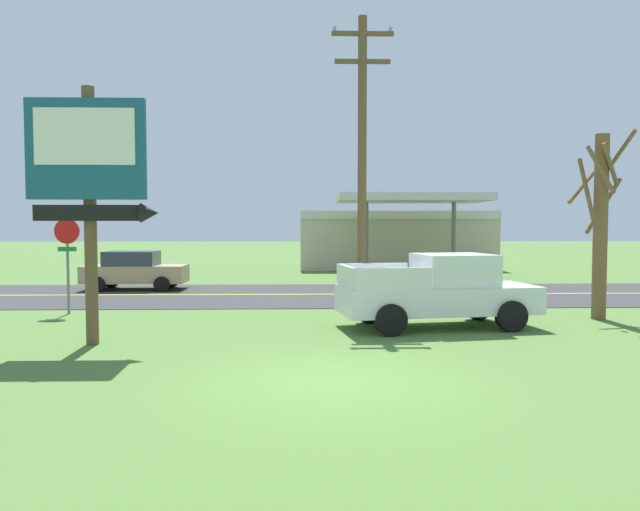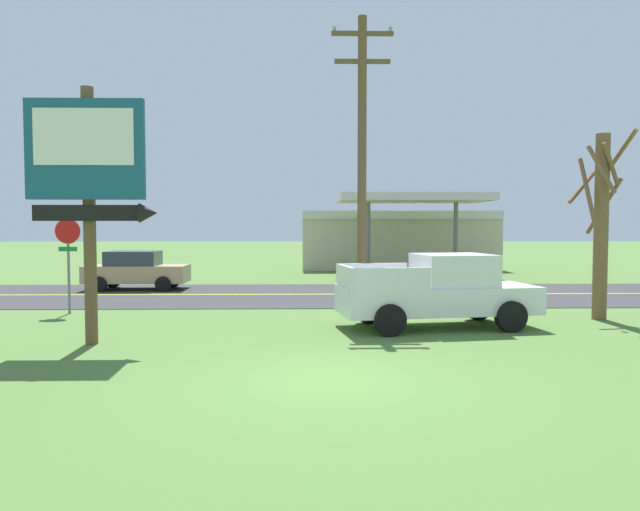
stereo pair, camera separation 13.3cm
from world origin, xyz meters
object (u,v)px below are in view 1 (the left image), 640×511
gas_station (394,237)px  stop_sign (67,248)px  motel_sign (90,174)px  pickup_white_parked_on_lawn (440,291)px  utility_pole (362,159)px  bare_tree (600,220)px  car_tan_near_lane (135,270)px

gas_station → stop_sign: bearing=-123.7°
motel_sign → stop_sign: (-2.46, 4.91, -1.85)m
stop_sign → pickup_white_parked_on_lawn: size_ratio=0.54×
utility_pole → bare_tree: utility_pole is taller
motel_sign → utility_pole: size_ratio=0.66×
utility_pole → gas_station: (4.11, 20.51, -2.74)m
pickup_white_parked_on_lawn → car_tan_near_lane: pickup_white_parked_on_lawn is taller
pickup_white_parked_on_lawn → car_tan_near_lane: (-10.77, 9.54, -0.13)m
bare_tree → car_tan_near_lane: bearing=152.2°
gas_station → bare_tree: bearing=-82.6°
stop_sign → utility_pole: 9.40m
gas_station → car_tan_near_lane: bearing=-135.3°
pickup_white_parked_on_lawn → car_tan_near_lane: 14.38m
motel_sign → utility_pole: bearing=31.8°
motel_sign → gas_station: bearing=66.6°
bare_tree → stop_sign: bearing=174.7°
utility_pole → car_tan_near_lane: bearing=139.0°
stop_sign → car_tan_near_lane: (0.12, 6.83, -1.20)m
motel_sign → utility_pole: utility_pole is taller
utility_pole → gas_station: bearing=78.7°
utility_pole → stop_sign: bearing=174.5°
utility_pole → bare_tree: size_ratio=1.61×
utility_pole → pickup_white_parked_on_lawn: (1.92, -1.84, -3.73)m
stop_sign → pickup_white_parked_on_lawn: bearing=-14.0°
motel_sign → bare_tree: size_ratio=1.07×
stop_sign → car_tan_near_lane: bearing=89.0°
stop_sign → gas_station: size_ratio=0.25×
bare_tree → car_tan_near_lane: 17.87m
stop_sign → bare_tree: 15.91m
utility_pole → car_tan_near_lane: 12.34m
motel_sign → gas_station: motel_sign is taller
motel_sign → car_tan_near_lane: (-2.34, 11.73, -3.04)m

